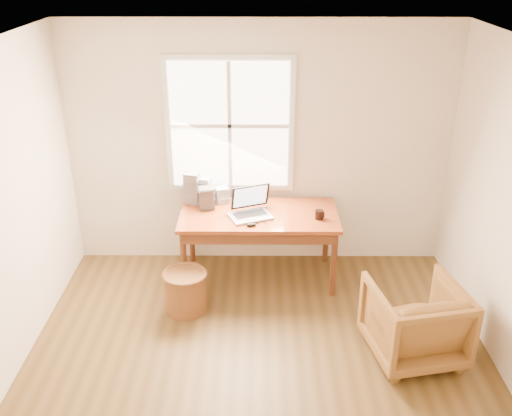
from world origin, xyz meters
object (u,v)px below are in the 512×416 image
at_px(armchair, 415,321).
at_px(coffee_mug, 319,215).
at_px(wicker_stool, 186,292).
at_px(cd_stack_a, 204,190).
at_px(desk, 259,215).
at_px(laptop, 250,205).

relative_size(armchair, coffee_mug, 8.10).
distance_m(wicker_stool, coffee_mug, 1.51).
bearing_deg(wicker_stool, cd_stack_a, 81.88).
height_order(desk, cd_stack_a, cd_stack_a).
xyz_separation_m(desk, armchair, (1.32, -1.25, -0.39)).
bearing_deg(laptop, desk, 23.67).
relative_size(desk, cd_stack_a, 5.65).
height_order(wicker_stool, coffee_mug, coffee_mug).
bearing_deg(wicker_stool, laptop, 39.50).
bearing_deg(cd_stack_a, desk, -24.72).
xyz_separation_m(armchair, cd_stack_a, (-1.90, 1.51, 0.55)).
distance_m(armchair, wicker_stool, 2.13).
bearing_deg(cd_stack_a, laptop, -35.99).
bearing_deg(armchair, wicker_stool, -29.35).
bearing_deg(desk, coffee_mug, -11.71).
height_order(armchair, laptop, laptop).
relative_size(laptop, cd_stack_a, 1.33).
height_order(desk, laptop, laptop).
height_order(armchair, coffee_mug, coffee_mug).
bearing_deg(laptop, coffee_mug, -25.12).
xyz_separation_m(wicker_stool, laptop, (0.62, 0.51, 0.68)).
height_order(coffee_mug, cd_stack_a, cd_stack_a).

